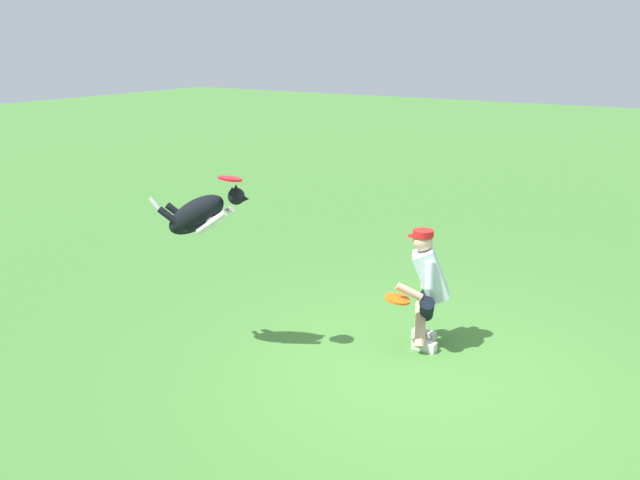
# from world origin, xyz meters

# --- Properties ---
(ground_plane) EXTENTS (60.00, 60.00, 0.00)m
(ground_plane) POSITION_xyz_m (0.00, 0.00, 0.00)
(ground_plane) COLOR #447C34
(person) EXTENTS (0.51, 0.70, 1.29)m
(person) POSITION_xyz_m (0.22, -0.68, 0.70)
(person) COLOR silver
(person) RESTS_ON ground_plane
(dog) EXTENTS (1.05, 0.52, 0.63)m
(dog) POSITION_xyz_m (2.12, 0.70, 1.51)
(dog) COLOR black
(frisbee_flying) EXTENTS (0.31, 0.31, 0.07)m
(frisbee_flying) POSITION_xyz_m (1.77, 0.64, 1.90)
(frisbee_flying) COLOR red
(frisbee_held) EXTENTS (0.34, 0.35, 0.09)m
(frisbee_held) POSITION_xyz_m (0.40, -0.33, 0.61)
(frisbee_held) COLOR #F55B0D
(frisbee_held) RESTS_ON person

